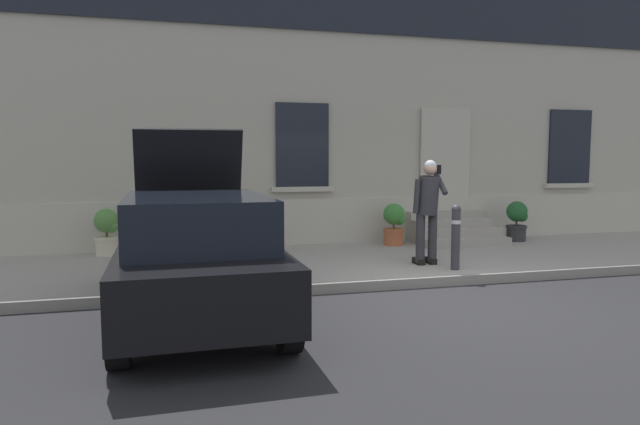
% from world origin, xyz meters
% --- Properties ---
extents(ground_plane, '(80.00, 80.00, 0.00)m').
position_xyz_m(ground_plane, '(0.00, 0.00, 0.00)').
color(ground_plane, '#232326').
extents(sidewalk, '(24.00, 3.60, 0.15)m').
position_xyz_m(sidewalk, '(0.00, 2.80, 0.07)').
color(sidewalk, '#99968E').
rests_on(sidewalk, ground).
extents(curb_edge, '(24.00, 0.12, 0.15)m').
position_xyz_m(curb_edge, '(0.00, 0.94, 0.07)').
color(curb_edge, gray).
rests_on(curb_edge, ground).
extents(building_facade, '(24.00, 1.52, 7.50)m').
position_xyz_m(building_facade, '(0.01, 5.29, 3.73)').
color(building_facade, '#B2AD9E').
rests_on(building_facade, ground).
extents(entrance_stoop, '(1.82, 1.28, 0.64)m').
position_xyz_m(entrance_stoop, '(2.22, 4.12, 0.39)').
color(entrance_stoop, '#9E998E').
rests_on(entrance_stoop, sidewalk).
extents(hatchback_car_black, '(1.85, 4.09, 2.34)m').
position_xyz_m(hatchback_car_black, '(-3.31, 0.04, 0.80)').
color(hatchback_car_black, black).
rests_on(hatchback_car_black, ground).
extents(bollard_near_person, '(0.15, 0.15, 1.04)m').
position_xyz_m(bollard_near_person, '(0.78, 1.35, 0.71)').
color(bollard_near_person, '#333338').
rests_on(bollard_near_person, sidewalk).
extents(person_on_phone, '(0.51, 0.48, 1.75)m').
position_xyz_m(person_on_phone, '(0.53, 1.85, 1.15)').
color(person_on_phone, '#2D2D33').
rests_on(person_on_phone, sidewalk).
extents(planter_cream, '(0.44, 0.44, 0.86)m').
position_xyz_m(planter_cream, '(-4.74, 4.21, 0.61)').
color(planter_cream, beige).
rests_on(planter_cream, sidewalk).
extents(planter_olive, '(0.44, 0.44, 0.86)m').
position_xyz_m(planter_olive, '(-1.96, 3.95, 0.61)').
color(planter_olive, '#606B38').
rests_on(planter_olive, sidewalk).
extents(planter_terracotta, '(0.44, 0.44, 0.86)m').
position_xyz_m(planter_terracotta, '(0.83, 4.01, 0.61)').
color(planter_terracotta, '#B25B38').
rests_on(planter_terracotta, sidewalk).
extents(planter_charcoal, '(0.44, 0.44, 0.86)m').
position_xyz_m(planter_charcoal, '(3.61, 3.88, 0.61)').
color(planter_charcoal, '#2D2D30').
rests_on(planter_charcoal, sidewalk).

